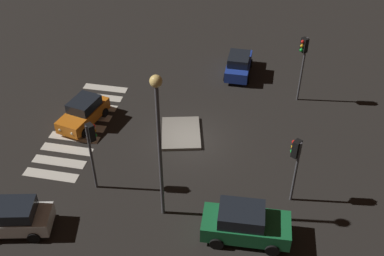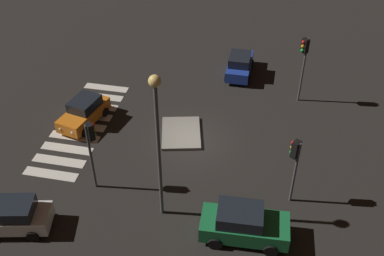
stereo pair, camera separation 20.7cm
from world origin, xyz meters
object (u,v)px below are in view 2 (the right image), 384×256
car_orange (84,112)px  traffic_island (181,133)px  car_green (243,224)px  traffic_light_north (295,157)px  car_white (12,216)px  car_blue (240,65)px  traffic_light_west (304,55)px  street_lamp (157,127)px  traffic_light_east (91,140)px

car_orange → traffic_island: bearing=103.0°
car_green → traffic_light_north: size_ratio=1.11×
car_orange → car_white: bearing=11.8°
car_green → car_orange: (-7.24, -11.17, -0.10)m
car_blue → traffic_light_west: bearing=-121.6°
car_orange → street_lamp: size_ratio=0.49×
traffic_light_east → street_lamp: 4.80m
car_green → traffic_light_north: bearing=52.5°
traffic_island → traffic_light_west: (-5.28, 7.04, 3.52)m
car_blue → car_white: car_white is taller
traffic_light_north → street_lamp: size_ratio=0.47×
car_green → traffic_light_west: traffic_light_west is taller
car_green → traffic_light_east: size_ratio=1.03×
car_green → street_lamp: size_ratio=0.53×
traffic_light_north → traffic_light_east: traffic_light_east is taller
car_blue → traffic_light_west: traffic_light_west is taller
car_green → car_white: 11.43m
car_white → car_orange: bearing=-103.4°
car_orange → traffic_light_north: size_ratio=1.03×
car_white → traffic_light_west: bearing=-146.0°
car_blue → car_orange: car_blue is taller
car_blue → traffic_island: bearing=161.3°
car_white → street_lamp: bearing=-173.0°
traffic_island → car_green: bearing=33.2°
traffic_island → traffic_light_west: bearing=126.8°
car_orange → street_lamp: bearing=59.2°
car_orange → traffic_light_east: 6.52m
traffic_light_west → street_lamp: bearing=18.2°
car_green → car_white: (1.77, -11.29, -0.09)m
car_green → street_lamp: street_lamp is taller
car_orange → street_lamp: street_lamp is taller
car_orange → traffic_light_east: bearing=41.3°
car_orange → car_white: (9.02, -0.13, 0.02)m
traffic_island → car_blue: size_ratio=0.94×
traffic_light_west → traffic_light_north: (9.52, -0.19, -0.60)m
car_orange → traffic_light_north: traffic_light_north is taller
car_green → traffic_light_north: 4.23m
traffic_light_east → traffic_light_north: bearing=-42.4°
traffic_island → traffic_light_east: (5.35, -3.49, 3.15)m
traffic_island → traffic_light_north: traffic_light_north is taller
traffic_light_north → traffic_light_west: bearing=-59.3°
car_green → car_orange: car_green is taller
traffic_island → traffic_light_west: size_ratio=0.77×
traffic_light_east → traffic_light_west: bearing=-3.2°
car_white → traffic_light_west: 19.93m
car_green → car_white: size_ratio=1.06×
traffic_island → street_lamp: (6.56, 0.49, 5.54)m
car_orange → traffic_light_west: (-5.31, 13.44, 2.78)m
traffic_light_north → traffic_light_east: 10.41m
car_blue → car_orange: 12.10m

